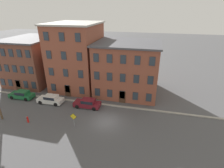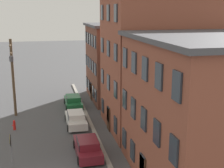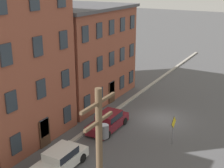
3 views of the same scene
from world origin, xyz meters
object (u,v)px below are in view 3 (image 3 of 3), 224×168
object	(u,v)px
car_maroon	(108,121)
utility_pole	(100,168)
car_white	(60,159)
caution_sign	(173,126)

from	to	relation	value
car_maroon	utility_pole	bearing A→B (deg)	-150.99
car_white	car_maroon	size ratio (longest dim) A/B	1.00
car_white	utility_pole	distance (m)	8.44
utility_pole	car_maroon	bearing A→B (deg)	29.01
caution_sign	car_white	bearing A→B (deg)	141.53
car_maroon	caution_sign	size ratio (longest dim) A/B	1.85
car_white	caution_sign	size ratio (longest dim) A/B	1.85
car_white	car_maroon	world-z (taller)	same
car_white	caution_sign	bearing A→B (deg)	-38.47
caution_sign	utility_pole	distance (m)	11.76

